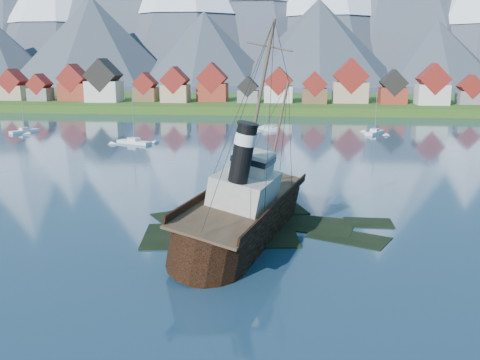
# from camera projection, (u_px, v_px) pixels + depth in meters

# --- Properties ---
(ground) EXTENTS (1400.00, 1400.00, 0.00)m
(ground) POSITION_uv_depth(u_px,v_px,m) (247.00, 232.00, 64.65)
(ground) COLOR #183044
(ground) RESTS_ON ground
(shoal) EXTENTS (31.71, 21.24, 1.14)m
(shoal) POSITION_uv_depth(u_px,v_px,m) (263.00, 229.00, 66.62)
(shoal) COLOR black
(shoal) RESTS_ON ground
(shore_bank) EXTENTS (600.00, 80.00, 3.20)m
(shore_bank) POSITION_uv_depth(u_px,v_px,m) (284.00, 106.00, 229.34)
(shore_bank) COLOR #204112
(shore_bank) RESTS_ON ground
(seawall) EXTENTS (600.00, 2.50, 2.00)m
(seawall) POSITION_uv_depth(u_px,v_px,m) (282.00, 116.00, 192.52)
(seawall) COLOR #3F3D38
(seawall) RESTS_ON ground
(town) EXTENTS (250.96, 16.69, 17.30)m
(town) POSITION_uv_depth(u_px,v_px,m) (201.00, 87.00, 213.52)
(town) COLOR maroon
(town) RESTS_ON ground
(tugboat_wreck) EXTENTS (7.66, 32.99, 26.14)m
(tugboat_wreck) POSITION_uv_depth(u_px,v_px,m) (242.00, 207.00, 63.42)
(tugboat_wreck) COLOR black
(tugboat_wreck) RESTS_ON ground
(sailboat_b) EXTENTS (6.01, 8.07, 11.89)m
(sailboat_b) POSITION_uv_depth(u_px,v_px,m) (24.00, 132.00, 149.13)
(sailboat_b) COLOR silver
(sailboat_b) RESTS_ON ground
(sailboat_c) EXTENTS (9.32, 5.75, 11.82)m
(sailboat_c) POSITION_uv_depth(u_px,v_px,m) (134.00, 143.00, 130.13)
(sailboat_c) COLOR silver
(sailboat_c) RESTS_ON ground
(sailboat_d) EXTENTS (6.17, 8.64, 11.86)m
(sailboat_d) POSITION_uv_depth(u_px,v_px,m) (375.00, 133.00, 146.66)
(sailboat_d) COLOR silver
(sailboat_d) RESTS_ON ground
(sailboat_e) EXTENTS (6.44, 8.80, 10.33)m
(sailboat_e) POSITION_uv_depth(u_px,v_px,m) (267.00, 129.00, 154.01)
(sailboat_e) COLOR silver
(sailboat_e) RESTS_ON ground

